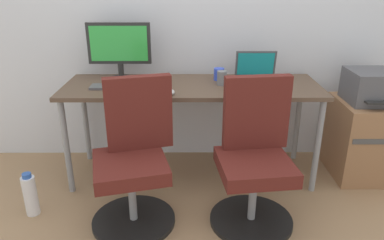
% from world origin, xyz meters
% --- Properties ---
extents(ground_plane, '(5.28, 5.28, 0.00)m').
position_xyz_m(ground_plane, '(0.00, 0.00, 0.00)').
color(ground_plane, '#9E7A56').
extents(back_wall, '(4.40, 0.04, 2.60)m').
position_xyz_m(back_wall, '(0.00, 0.39, 1.30)').
color(back_wall, silver).
rests_on(back_wall, ground).
extents(desk, '(1.90, 0.62, 0.75)m').
position_xyz_m(desk, '(0.00, 0.00, 0.68)').
color(desk, brown).
rests_on(desk, ground).
extents(office_chair_left, '(0.54, 0.54, 0.94)m').
position_xyz_m(office_chair_left, '(-0.37, -0.58, 0.42)').
color(office_chair_left, black).
rests_on(office_chair_left, ground).
extents(office_chair_right, '(0.54, 0.54, 0.94)m').
position_xyz_m(office_chair_right, '(0.39, -0.57, 0.42)').
color(office_chair_right, black).
rests_on(office_chair_right, ground).
extents(side_cabinet, '(0.46, 0.52, 0.62)m').
position_xyz_m(side_cabinet, '(1.36, 0.00, 0.31)').
color(side_cabinet, '#996B47').
rests_on(side_cabinet, ground).
extents(printer, '(0.38, 0.40, 0.24)m').
position_xyz_m(printer, '(1.36, 0.00, 0.73)').
color(printer, '#515156').
rests_on(printer, side_cabinet).
extents(water_bottle_on_floor, '(0.09, 0.09, 0.31)m').
position_xyz_m(water_bottle_on_floor, '(-1.08, -0.54, 0.15)').
color(water_bottle_on_floor, white).
rests_on(water_bottle_on_floor, ground).
extents(desktop_monitor, '(0.48, 0.18, 0.43)m').
position_xyz_m(desktop_monitor, '(-0.55, 0.17, 1.00)').
color(desktop_monitor, '#262626').
rests_on(desktop_monitor, desk).
extents(open_laptop, '(0.31, 0.26, 0.23)m').
position_xyz_m(open_laptop, '(0.49, 0.07, 0.81)').
color(open_laptop, '#4C4C51').
rests_on(open_laptop, desk).
extents(keyboard_by_monitor, '(0.34, 0.12, 0.02)m').
position_xyz_m(keyboard_by_monitor, '(-0.56, -0.08, 0.76)').
color(keyboard_by_monitor, '#515156').
rests_on(keyboard_by_monitor, desk).
extents(keyboard_by_laptop, '(0.34, 0.12, 0.02)m').
position_xyz_m(keyboard_by_laptop, '(0.46, -0.23, 0.76)').
color(keyboard_by_laptop, '#B7B7B7').
rests_on(keyboard_by_laptop, desk).
extents(mouse_by_monitor, '(0.06, 0.10, 0.03)m').
position_xyz_m(mouse_by_monitor, '(-0.27, 0.01, 0.77)').
color(mouse_by_monitor, silver).
rests_on(mouse_by_monitor, desk).
extents(mouse_by_laptop, '(0.06, 0.10, 0.03)m').
position_xyz_m(mouse_by_laptop, '(-0.15, -0.23, 0.77)').
color(mouse_by_laptop, '#B7B7B7').
rests_on(mouse_by_laptop, desk).
extents(coffee_mug, '(0.08, 0.08, 0.09)m').
position_xyz_m(coffee_mug, '(0.21, 0.13, 0.80)').
color(coffee_mug, blue).
rests_on(coffee_mug, desk).
extents(pen_cup, '(0.07, 0.07, 0.10)m').
position_xyz_m(pen_cup, '(0.22, -0.01, 0.80)').
color(pen_cup, slate).
rests_on(pen_cup, desk).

